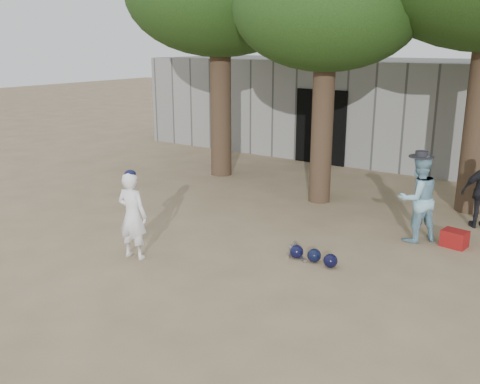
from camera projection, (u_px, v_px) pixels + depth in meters
The scene contains 7 objects.
ground at pixel (179, 252), 9.30m from camera, with size 70.00×70.00×0.00m, color #937C5E.
boy_player at pixel (132, 215), 8.88m from camera, with size 0.54×0.36×1.49m, color white.
spectator_blue at pixel (417, 199), 9.63m from camera, with size 0.78×0.61×1.60m, color #82B4CA.
red_bag at pixel (455, 239), 9.51m from camera, with size 0.42×0.32×0.30m, color maroon.
back_building at pixel (391, 108), 17.08m from camera, with size 16.00×5.24×3.00m.
helmet_row at pixel (314, 256), 8.83m from camera, with size 0.87×0.28×0.23m.
bat_pile at pixel (294, 251), 9.25m from camera, with size 0.61×0.72×0.06m.
Camera 1 is at (5.82, -6.53, 3.51)m, focal length 40.00 mm.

